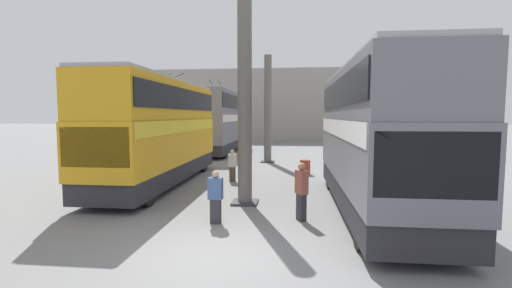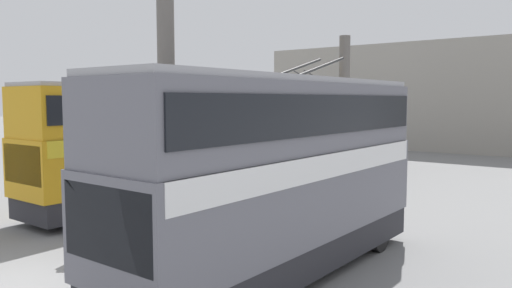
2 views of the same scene
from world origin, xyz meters
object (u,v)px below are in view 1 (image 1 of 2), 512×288
at_px(bus_left_far, 375,130).
at_px(person_by_left_row, 301,190).
at_px(bus_right_far, 221,118).
at_px(person_aisle_foreground, 216,196).
at_px(oil_drum, 305,167).
at_px(person_aisle_midway, 232,165).
at_px(bus_right_mid, 160,125).

xyz_separation_m(bus_left_far, person_by_left_row, (-1.40, 2.44, -1.80)).
bearing_deg(person_by_left_row, bus_right_far, -100.36).
distance_m(bus_right_far, person_aisle_foreground, 19.73).
relative_size(person_aisle_foreground, oil_drum, 1.99).
distance_m(bus_right_far, person_aisle_midway, 13.30).
height_order(bus_right_mid, person_aisle_midway, bus_right_mid).
bearing_deg(oil_drum, person_by_left_row, 177.21).
distance_m(person_aisle_midway, oil_drum, 4.38).
bearing_deg(bus_left_far, person_by_left_row, 119.78).
bearing_deg(person_aisle_foreground, bus_left_far, 115.51).
distance_m(person_by_left_row, person_aisle_foreground, 2.61).
bearing_deg(person_by_left_row, person_aisle_foreground, -16.98).
xyz_separation_m(bus_left_far, bus_right_mid, (3.58, 8.90, 0.02)).
distance_m(bus_right_far, person_by_left_row, 19.84).
bearing_deg(person_aisle_foreground, oil_drum, 165.76).
xyz_separation_m(person_by_left_row, person_aisle_midway, (5.94, 3.20, -0.14)).
bearing_deg(bus_left_far, bus_right_mid, 68.11).
distance_m(bus_right_mid, oil_drum, 8.02).
relative_size(bus_left_far, person_aisle_foreground, 6.25).
height_order(bus_right_far, oil_drum, bus_right_far).
relative_size(bus_right_mid, person_aisle_foreground, 6.68).
bearing_deg(bus_left_far, person_aisle_foreground, 111.46).
distance_m(bus_left_far, oil_drum, 7.65).
bearing_deg(bus_right_far, oil_drum, -146.23).
bearing_deg(person_by_left_row, person_aisle_midway, -91.14).
relative_size(bus_left_far, oil_drum, 12.44).
bearing_deg(oil_drum, person_aisle_midway, 124.05).
xyz_separation_m(bus_right_far, oil_drum, (-10.26, -6.86, -2.66)).
height_order(bus_right_far, person_aisle_midway, bus_right_far).
xyz_separation_m(bus_right_far, person_by_left_row, (-18.65, -6.45, -2.10)).
bearing_deg(oil_drum, person_aisle_foreground, 161.71).
relative_size(bus_left_far, bus_right_far, 0.92).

